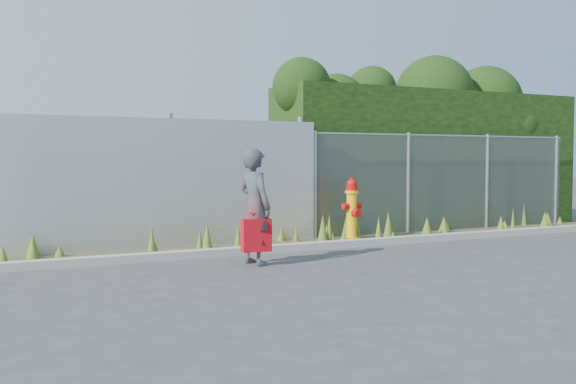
# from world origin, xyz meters

# --- Properties ---
(ground) EXTENTS (80.00, 80.00, 0.00)m
(ground) POSITION_xyz_m (0.00, 0.00, 0.00)
(ground) COLOR #3C3B3E
(ground) RESTS_ON ground
(curb) EXTENTS (16.00, 0.22, 0.12)m
(curb) POSITION_xyz_m (0.00, 1.80, 0.06)
(curb) COLOR gray
(curb) RESTS_ON ground
(weed_strip) EXTENTS (16.00, 1.28, 0.52)m
(weed_strip) POSITION_xyz_m (0.68, 2.48, 0.13)
(weed_strip) COLOR #423C26
(weed_strip) RESTS_ON ground
(corrugated_fence) EXTENTS (8.50, 0.21, 2.30)m
(corrugated_fence) POSITION_xyz_m (-3.25, 3.01, 1.10)
(corrugated_fence) COLOR #ACAEB4
(corrugated_fence) RESTS_ON ground
(chainlink_fence) EXTENTS (6.50, 0.07, 2.05)m
(chainlink_fence) POSITION_xyz_m (4.25, 3.00, 1.03)
(chainlink_fence) COLOR gray
(chainlink_fence) RESTS_ON ground
(hedge) EXTENTS (7.57, 1.81, 3.85)m
(hedge) POSITION_xyz_m (4.71, 4.04, 2.02)
(hedge) COLOR black
(hedge) RESTS_ON ground
(fire_hydrant) EXTENTS (0.40, 0.35, 1.18)m
(fire_hydrant) POSITION_xyz_m (1.56, 2.50, 0.57)
(fire_hydrant) COLOR yellow
(fire_hydrant) RESTS_ON ground
(woman) EXTENTS (0.53, 0.68, 1.67)m
(woman) POSITION_xyz_m (-1.11, 0.83, 0.84)
(woman) COLOR #0F5B60
(woman) RESTS_ON ground
(red_tote_bag) EXTENTS (0.42, 0.15, 0.55)m
(red_tote_bag) POSITION_xyz_m (-1.15, 0.68, 0.44)
(red_tote_bag) COLOR #B50A12
(black_shoulder_bag) EXTENTS (0.23, 0.09, 0.17)m
(black_shoulder_bag) POSITION_xyz_m (-0.98, 1.03, 0.99)
(black_shoulder_bag) COLOR black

